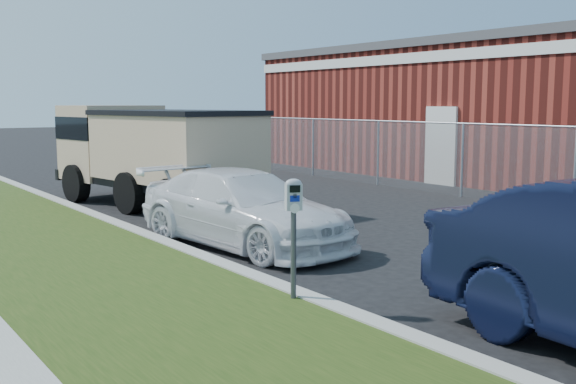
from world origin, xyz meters
TOP-DOWN VIEW (x-y plane):
  - ground at (0.00, 0.00)m, footprint 120.00×120.00m
  - chainlink_fence at (6.00, 7.00)m, footprint 0.06×30.06m
  - brick_building at (12.00, 8.00)m, footprint 9.20×14.20m
  - parking_meter at (-2.77, -1.03)m, footprint 0.22×0.18m
  - white_wagon at (-1.41, 2.25)m, footprint 2.25×4.38m
  - dump_truck at (-0.80, 7.13)m, footprint 2.99×5.96m

SIDE VIEW (x-z plane):
  - ground at x=0.00m, z-range 0.00..0.00m
  - white_wagon at x=-1.41m, z-range 0.00..1.21m
  - parking_meter at x=-2.77m, z-range 0.43..1.77m
  - dump_truck at x=-0.80m, z-range 0.14..2.38m
  - chainlink_fence at x=6.00m, z-range -13.74..16.26m
  - brick_building at x=12.00m, z-range 0.04..4.21m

